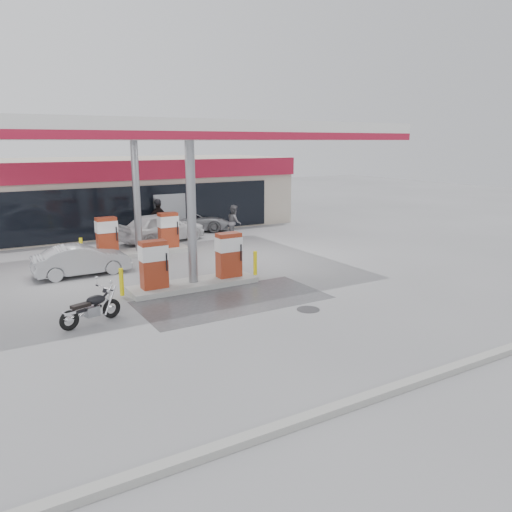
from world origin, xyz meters
The scene contains 14 objects.
ground centered at (0.00, 0.00, 0.00)m, with size 90.00×90.00×0.00m, color gray.
wet_patch centered at (0.50, 0.00, 0.00)m, with size 6.00×3.00×0.00m, color #4C4C4F.
drain_cover centered at (2.00, -2.00, 0.00)m, with size 0.70×0.70×0.01m, color #38383A.
kerb centered at (0.00, -7.00, 0.07)m, with size 28.00×0.25×0.15m, color gray.
store_building centered at (0.01, 15.94, 2.01)m, with size 22.00×8.22×4.00m.
canopy centered at (0.00, 5.00, 5.27)m, with size 16.00×10.02×5.51m.
pump_island_near centered at (0.00, 2.00, 0.71)m, with size 5.14×1.30×1.78m.
pump_island_far centered at (0.00, 8.00, 0.71)m, with size 5.14×1.30×1.78m.
parked_motorcycle centered at (-3.87, 0.11, 0.42)m, with size 1.81×0.84×0.96m.
sedan_white centered at (1.90, 10.20, 0.75)m, with size 1.76×4.38×1.49m, color white.
attendant centered at (5.38, 9.00, 0.89)m, with size 0.87×0.67×1.78m, color #59595E.
hatchback_silver centered at (-2.98, 5.60, 0.58)m, with size 1.23×3.52×1.16m, color #9C9FA4.
parked_car_right centered at (4.50, 12.37, 0.58)m, with size 1.92×4.17×1.16m, color gray.
biker_walking centered at (2.19, 11.48, 0.96)m, with size 1.12×0.47×1.91m, color black.
Camera 1 is at (-6.65, -13.49, 4.95)m, focal length 35.00 mm.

